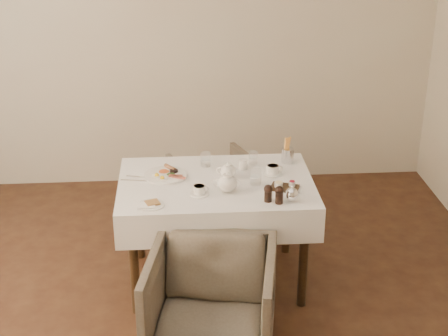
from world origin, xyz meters
name	(u,v)px	position (x,y,z in m)	size (l,w,h in m)	color
table	(216,198)	(0.25, 0.81, 0.64)	(1.28, 0.88, 0.75)	black
armchair_near	(211,305)	(0.17, 0.03, 0.34)	(0.72, 0.74, 0.67)	#4D4438
armchair_far	(216,192)	(0.29, 1.61, 0.29)	(0.61, 0.63, 0.57)	#4D4438
breakfast_plate	(166,174)	(-0.08, 0.92, 0.77)	(0.29, 0.29, 0.04)	white
side_plate	(150,205)	(-0.18, 0.49, 0.76)	(0.17, 0.16, 0.02)	white
teapot_centre	(228,170)	(0.33, 0.86, 0.81)	(0.15, 0.11, 0.12)	white
teapot_front	(227,182)	(0.31, 0.65, 0.82)	(0.17, 0.13, 0.14)	white
creamer	(243,164)	(0.44, 0.99, 0.79)	(0.06, 0.06, 0.07)	white
teacup_near	(199,190)	(0.13, 0.63, 0.78)	(0.12, 0.12, 0.06)	white
teacup_far	(273,170)	(0.63, 0.90, 0.78)	(0.13, 0.13, 0.06)	white
glass_left	(206,159)	(0.19, 1.07, 0.80)	(0.07, 0.07, 0.10)	silver
glass_mid	(256,177)	(0.50, 0.75, 0.81)	(0.07, 0.07, 0.10)	silver
glass_right	(253,158)	(0.52, 1.08, 0.80)	(0.06, 0.06, 0.09)	silver
condiment_board	(284,187)	(0.68, 0.67, 0.77)	(0.21, 0.17, 0.05)	black
pepper_mill_left	(268,193)	(0.55, 0.50, 0.81)	(0.06, 0.06, 0.11)	black
pepper_mill_right	(279,195)	(0.61, 0.47, 0.81)	(0.06, 0.06, 0.12)	black
silver_pot	(292,193)	(0.70, 0.49, 0.81)	(0.10, 0.08, 0.11)	white
fries_cup	(288,151)	(0.76, 1.09, 0.84)	(0.09, 0.09, 0.18)	silver
cutlery_fork	(140,177)	(-0.26, 0.91, 0.76)	(0.01, 0.19, 0.00)	silver
cutlery_knife	(135,181)	(-0.28, 0.86, 0.76)	(0.02, 0.20, 0.00)	silver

